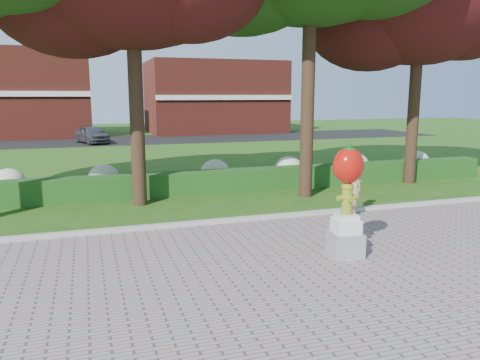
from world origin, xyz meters
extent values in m
plane|color=#235214|center=(0.00, 0.00, 0.00)|extent=(100.00, 100.00, 0.00)
cube|color=#ADADA5|center=(0.00, 3.00, 0.07)|extent=(40.00, 0.18, 0.15)
cube|color=#154A18|center=(0.00, 7.00, 0.40)|extent=(24.00, 0.70, 0.80)
ellipsoid|color=beige|center=(-6.00, 8.00, 0.55)|extent=(1.10, 1.10, 0.99)
ellipsoid|color=beige|center=(-3.00, 8.00, 0.55)|extent=(1.10, 1.10, 0.99)
ellipsoid|color=beige|center=(1.00, 8.00, 0.55)|extent=(1.10, 1.10, 0.99)
ellipsoid|color=beige|center=(4.00, 8.00, 0.55)|extent=(1.10, 1.10, 0.99)
ellipsoid|color=beige|center=(7.00, 8.00, 0.55)|extent=(1.10, 1.10, 0.99)
ellipsoid|color=beige|center=(10.00, 8.00, 0.55)|extent=(1.10, 1.10, 0.99)
cube|color=black|center=(0.00, 28.00, 0.01)|extent=(50.00, 8.00, 0.02)
cube|color=maroon|center=(8.00, 34.00, 3.20)|extent=(12.00, 8.00, 6.40)
cylinder|color=black|center=(-2.00, 6.00, 3.08)|extent=(0.44, 0.44, 6.16)
cylinder|color=black|center=(3.50, 5.50, 3.64)|extent=(0.44, 0.44, 7.28)
cylinder|color=black|center=(8.50, 6.50, 2.94)|extent=(0.44, 0.44, 5.88)
ellipsoid|color=black|center=(6.92, 7.34, 6.30)|extent=(5.04, 5.04, 4.03)
ellipsoid|color=black|center=(9.97, 5.87, 6.51)|extent=(4.62, 4.62, 3.70)
cube|color=gray|center=(1.59, -0.31, 0.30)|extent=(0.73, 0.73, 0.52)
cube|color=silver|center=(1.59, -0.31, 0.70)|extent=(0.59, 0.59, 0.29)
cube|color=silver|center=(1.59, -0.31, 0.90)|extent=(0.47, 0.47, 0.10)
cylinder|color=olive|center=(1.59, -0.31, 1.24)|extent=(0.23, 0.23, 0.58)
ellipsoid|color=olive|center=(1.59, -0.31, 1.53)|extent=(0.27, 0.27, 0.19)
cylinder|color=olive|center=(1.42, -0.31, 1.30)|extent=(0.12, 0.11, 0.11)
cylinder|color=olive|center=(1.76, -0.31, 1.30)|extent=(0.12, 0.11, 0.11)
cylinder|color=olive|center=(1.59, -0.46, 1.30)|extent=(0.12, 0.12, 0.12)
cylinder|color=olive|center=(1.59, -0.31, 1.62)|extent=(0.08, 0.08, 0.05)
ellipsoid|color=#B51309|center=(1.59, -0.31, 1.98)|extent=(0.65, 0.58, 0.75)
ellipsoid|color=#B51309|center=(1.40, -0.31, 1.96)|extent=(0.32, 0.32, 0.48)
ellipsoid|color=#B51309|center=(1.78, -0.31, 1.96)|extent=(0.32, 0.32, 0.48)
cylinder|color=#135516|center=(1.59, -0.31, 2.35)|extent=(0.10, 0.10, 0.12)
ellipsoid|color=#135516|center=(1.59, -0.31, 2.32)|extent=(0.25, 0.25, 0.08)
imported|color=tan|center=(3.57, 2.60, 0.93)|extent=(0.52, 0.71, 1.78)
imported|color=#44464D|center=(-3.13, 26.26, 0.66)|extent=(2.71, 4.08, 1.29)
camera|label=1|loc=(-3.50, -8.63, 3.40)|focal=35.00mm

